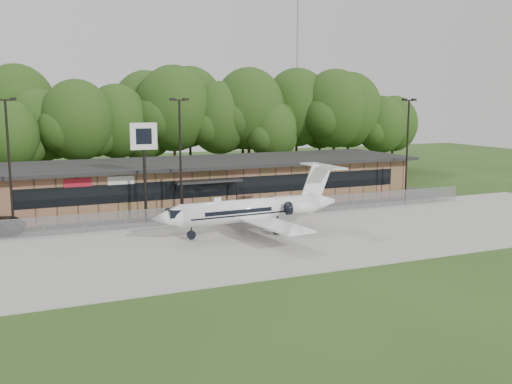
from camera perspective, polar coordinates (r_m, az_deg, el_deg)
name	(u,v)px	position (r m, az deg, el deg)	size (l,w,h in m)	color
ground	(335,266)	(35.48, 7.94, -7.33)	(160.00, 160.00, 0.00)	#2B4117
apron	(279,237)	(42.27, 2.31, -4.52)	(64.00, 18.00, 0.08)	#9E9B93
parking_lot	(225,210)	(52.64, -3.09, -1.83)	(50.00, 9.00, 0.06)	#383835
terminal	(209,181)	(56.43, -4.67, 1.10)	(41.00, 11.65, 4.30)	#935E49
fence	(243,211)	(48.38, -1.26, -1.88)	(46.00, 0.04, 1.52)	gray
treeline	(163,121)	(73.28, -9.28, 7.02)	(72.00, 12.00, 15.00)	#1B3B12
radio_mast	(297,84)	(86.75, 4.11, 10.71)	(0.20, 0.20, 25.00)	gray
light_pole_left	(9,156)	(45.72, -23.49, 3.31)	(1.55, 0.30, 10.23)	black
light_pole_mid	(180,150)	(47.47, -7.58, 4.17)	(1.55, 0.30, 10.23)	black
light_pole_right	(407,142)	(58.06, 14.91, 4.82)	(1.55, 0.30, 10.23)	black
business_jet	(254,210)	(42.92, -0.19, -1.86)	(15.15, 13.48, 5.11)	white
pole_sign	(144,147)	(47.03, -11.15, 4.45)	(2.17, 0.32, 8.26)	black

